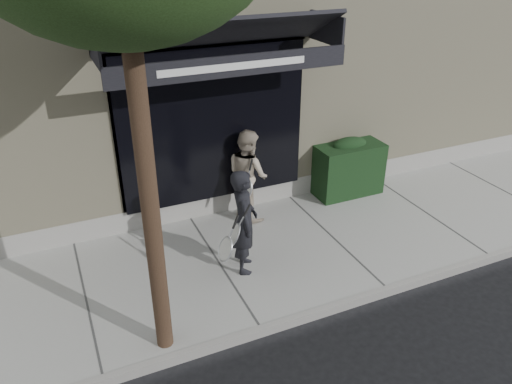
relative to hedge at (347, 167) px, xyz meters
name	(u,v)px	position (x,y,z in m)	size (l,w,h in m)	color
ground	(330,241)	(-1.10, -1.25, -0.66)	(80.00, 80.00, 0.00)	black
sidewalk	(330,238)	(-1.10, -1.25, -0.60)	(20.00, 3.00, 0.12)	gray
curb	(387,291)	(-1.10, -2.80, -0.59)	(20.00, 0.10, 0.14)	gray
building_facade	(222,28)	(-1.11, 3.71, 2.08)	(14.30, 8.04, 5.64)	beige
hedge	(347,167)	(0.00, 0.00, 0.00)	(1.30, 0.70, 1.14)	black
pedestrian_front	(244,222)	(-2.79, -1.50, 0.28)	(0.83, 0.89, 1.63)	black
pedestrian_back	(248,174)	(-2.11, -0.06, 0.28)	(0.76, 0.94, 1.63)	#B0A08D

